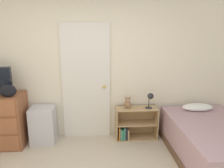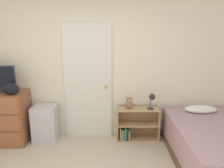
{
  "view_description": "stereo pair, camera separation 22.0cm",
  "coord_description": "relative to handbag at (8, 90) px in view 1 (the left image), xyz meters",
  "views": [
    {
      "loc": [
        0.16,
        -1.77,
        1.9
      ],
      "look_at": [
        0.4,
        1.79,
        1.04
      ],
      "focal_mm": 35.0,
      "sensor_mm": 36.0,
      "label": 1
    },
    {
      "loc": [
        0.38,
        -1.77,
        1.9
      ],
      "look_at": [
        0.4,
        1.79,
        1.04
      ],
      "focal_mm": 35.0,
      "sensor_mm": 36.0,
      "label": 2
    }
  ],
  "objects": [
    {
      "name": "desk_lamp",
      "position": [
        2.31,
        0.22,
        -0.23
      ],
      "size": [
        0.14,
        0.13,
        0.28
      ],
      "color": "#262628",
      "rests_on": "bookshelf"
    },
    {
      "name": "door_closed",
      "position": [
        1.19,
        0.42,
        0.01
      ],
      "size": [
        0.85,
        0.09,
        2.05
      ],
      "color": "silver",
      "rests_on": "ground_plane"
    },
    {
      "name": "wall_back",
      "position": [
        1.24,
        0.47,
        0.26
      ],
      "size": [
        10.0,
        0.06,
        2.55
      ],
      "color": "beige",
      "rests_on": "ground_plane"
    },
    {
      "name": "storage_bin",
      "position": [
        0.44,
        0.23,
        -0.69
      ],
      "size": [
        0.41,
        0.38,
        0.64
      ],
      "color": "silver",
      "rests_on": "ground_plane"
    },
    {
      "name": "bed",
      "position": [
        3.14,
        -0.49,
        -0.73
      ],
      "size": [
        1.21,
        1.84,
        0.67
      ],
      "color": "brown",
      "rests_on": "ground_plane"
    },
    {
      "name": "handbag",
      "position": [
        0.0,
        0.0,
        0.0
      ],
      "size": [
        0.27,
        0.11,
        0.3
      ],
      "color": "black",
      "rests_on": "dresser"
    },
    {
      "name": "bookshelf",
      "position": [
        2.02,
        0.28,
        -0.77
      ],
      "size": [
        0.74,
        0.3,
        0.58
      ],
      "color": "tan",
      "rests_on": "ground_plane"
    },
    {
      "name": "teddy_bear",
      "position": [
        1.92,
        0.27,
        -0.34
      ],
      "size": [
        0.13,
        0.13,
        0.21
      ],
      "color": "#8C6647",
      "rests_on": "bookshelf"
    }
  ]
}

